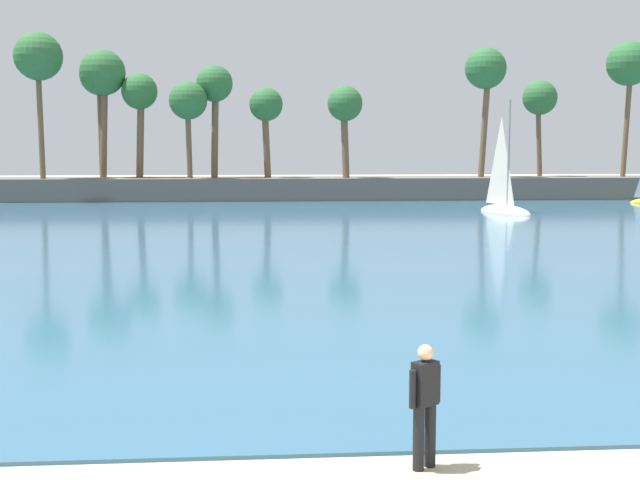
# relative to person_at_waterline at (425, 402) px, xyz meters

# --- Properties ---
(sea) EXTENTS (220.00, 98.07, 0.06)m
(sea) POSITION_rel_person_at_waterline_xyz_m (-1.87, 49.52, -0.86)
(sea) COLOR #33607F
(sea) RESTS_ON ground
(palm_headland) EXTENTS (101.44, 6.50, 12.91)m
(palm_headland) POSITION_rel_person_at_waterline_xyz_m (-5.34, 58.61, 2.93)
(palm_headland) COLOR #605B54
(palm_headland) RESTS_ON ground
(person_at_waterline) EXTENTS (0.47, 0.36, 1.67)m
(person_at_waterline) POSITION_rel_person_at_waterline_xyz_m (0.00, 0.00, 0.00)
(person_at_waterline) COLOR black
(person_at_waterline) RESTS_ON ground
(sailboat_mid_bay) EXTENTS (2.95, 5.49, 7.62)m
(sailboat_mid_bay) POSITION_rel_person_at_waterline_xyz_m (13.74, 42.86, -0.15)
(sailboat_mid_bay) COLOR white
(sailboat_mid_bay) RESTS_ON sea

